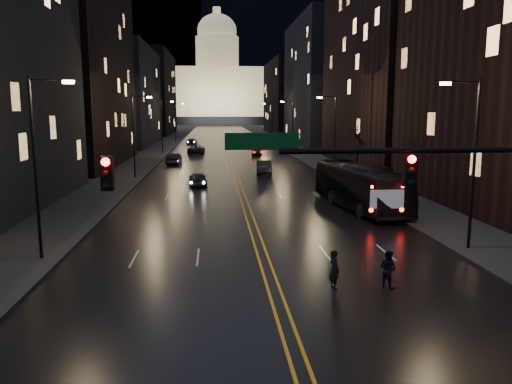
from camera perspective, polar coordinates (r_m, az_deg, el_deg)
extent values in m
plane|color=black|center=(16.57, 4.26, -17.23)|extent=(900.00, 900.00, 0.00)
cube|color=black|center=(144.83, -3.90, 6.46)|extent=(20.00, 320.00, 0.02)
cube|color=black|center=(145.27, -9.46, 6.39)|extent=(8.00, 320.00, 0.16)
cube|color=black|center=(145.73, 1.65, 6.52)|extent=(8.00, 320.00, 0.16)
cube|color=orange|center=(144.83, -3.90, 6.47)|extent=(0.62, 320.00, 0.01)
cube|color=black|center=(71.39, -20.55, 14.12)|extent=(12.00, 30.00, 28.00)
cube|color=black|center=(108.26, -14.98, 10.47)|extent=(12.00, 34.00, 20.00)
cube|color=black|center=(155.80, -11.90, 10.90)|extent=(12.00, 40.00, 24.00)
cube|color=black|center=(69.70, 15.71, 18.64)|extent=(12.00, 30.00, 38.00)
cube|color=black|center=(109.30, 7.72, 12.26)|extent=(12.00, 34.00, 26.00)
cube|color=black|center=(156.42, 3.84, 10.71)|extent=(12.00, 40.00, 22.00)
cube|color=black|center=(401.05, 1.35, 17.67)|extent=(520.00, 60.00, 130.00)
cube|color=black|center=(264.69, -4.36, 8.22)|extent=(90.00, 50.00, 4.00)
cube|color=#F2D28C|center=(264.77, -4.40, 11.25)|extent=(80.00, 36.00, 24.00)
cylinder|color=beige|center=(266.17, -4.45, 15.55)|extent=(22.00, 22.00, 16.00)
ellipsoid|color=beige|center=(267.57, -4.49, 17.90)|extent=(20.00, 20.00, 17.00)
cylinder|color=#F2D28C|center=(268.96, -4.51, 19.69)|extent=(4.00, 4.00, 6.00)
cylinder|color=black|center=(16.67, 23.61, 4.42)|extent=(12.00, 0.18, 0.18)
cube|color=black|center=(15.05, -16.63, 2.06)|extent=(0.35, 0.30, 1.00)
cube|color=black|center=(15.88, 17.10, 2.40)|extent=(0.35, 0.30, 1.00)
sphere|color=#FF0705|center=(14.84, -16.83, 3.31)|extent=(0.24, 0.24, 0.24)
sphere|color=#FF0705|center=(15.67, 17.41, 3.59)|extent=(0.24, 0.24, 0.24)
cube|color=#053F14|center=(14.72, 0.71, 5.81)|extent=(2.20, 0.06, 0.50)
cylinder|color=black|center=(28.19, 23.65, 2.67)|extent=(0.16, 0.16, 9.00)
cylinder|color=black|center=(27.65, 22.57, 11.56)|extent=(1.80, 0.10, 0.10)
cube|color=#FFDF99|center=(27.25, 20.84, 11.50)|extent=(0.50, 0.25, 0.15)
cylinder|color=black|center=(26.23, -23.92, 2.21)|extent=(0.16, 0.16, 9.00)
cylinder|color=black|center=(25.83, -22.64, 11.76)|extent=(1.80, 0.10, 0.10)
cube|color=#FFDF99|center=(25.57, -20.66, 11.68)|extent=(0.50, 0.25, 0.15)
cylinder|color=black|center=(56.32, 9.01, 6.33)|extent=(0.16, 0.16, 9.00)
cylinder|color=black|center=(56.05, 8.21, 10.73)|extent=(1.80, 0.10, 0.10)
cube|color=#FFDF99|center=(55.86, 7.29, 10.65)|extent=(0.50, 0.25, 0.15)
cylinder|color=black|center=(55.37, -13.83, 6.12)|extent=(0.16, 0.16, 9.00)
cylinder|color=black|center=(55.17, -13.07, 10.61)|extent=(1.80, 0.10, 0.10)
cube|color=#FFDF99|center=(55.05, -12.12, 10.54)|extent=(0.50, 0.25, 0.15)
cylinder|color=black|center=(85.73, 4.20, 7.44)|extent=(0.16, 0.16, 9.00)
cylinder|color=black|center=(85.55, 3.63, 10.32)|extent=(1.80, 0.10, 0.10)
cube|color=#FFDF99|center=(85.42, 3.03, 10.26)|extent=(0.50, 0.25, 0.15)
cylinder|color=black|center=(85.10, -10.71, 7.29)|extent=(0.16, 0.16, 9.00)
cylinder|color=black|center=(84.98, -10.19, 10.20)|extent=(1.80, 0.10, 0.10)
cube|color=#FFDF99|center=(84.90, -9.57, 10.15)|extent=(0.50, 0.25, 0.15)
cylinder|color=black|center=(115.44, 1.86, 7.96)|extent=(0.16, 0.16, 9.00)
cylinder|color=black|center=(115.31, 1.42, 10.10)|extent=(1.80, 0.10, 0.10)
cube|color=#FFDF99|center=(115.21, 0.96, 10.05)|extent=(0.50, 0.25, 0.15)
cylinder|color=black|center=(114.98, -9.20, 7.84)|extent=(0.16, 0.16, 9.00)
cylinder|color=black|center=(114.88, -8.81, 9.99)|extent=(1.80, 0.10, 0.10)
cube|color=#FFDF99|center=(114.83, -8.35, 9.96)|extent=(0.50, 0.25, 0.15)
cylinder|color=black|center=(40.14, 17.81, 0.83)|extent=(0.24, 0.24, 3.50)
cylinder|color=black|center=(55.12, 11.45, 3.32)|extent=(0.24, 0.24, 3.50)
imported|color=black|center=(38.36, 11.76, 0.62)|extent=(4.38, 12.42, 3.39)
imported|color=black|center=(48.83, -6.64, 1.46)|extent=(1.99, 4.33, 1.44)
imported|color=black|center=(69.06, -9.36, 3.76)|extent=(1.89, 4.75, 1.54)
imported|color=black|center=(85.00, -6.85, 4.87)|extent=(2.93, 5.75, 1.56)
imported|color=black|center=(107.72, -7.35, 5.75)|extent=(2.29, 4.77, 1.34)
imported|color=black|center=(57.35, 0.91, 2.80)|extent=(2.09, 5.07, 1.63)
imported|color=black|center=(81.08, 0.09, 4.63)|extent=(2.03, 4.06, 1.33)
imported|color=black|center=(95.54, 0.51, 5.39)|extent=(2.38, 5.05, 1.42)
imported|color=black|center=(138.40, -0.99, 6.60)|extent=(2.36, 4.61, 1.24)
imported|color=black|center=(21.28, 8.94, -8.75)|extent=(0.56, 0.69, 1.66)
imported|color=black|center=(21.93, 14.83, -8.48)|extent=(0.80, 0.88, 1.60)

